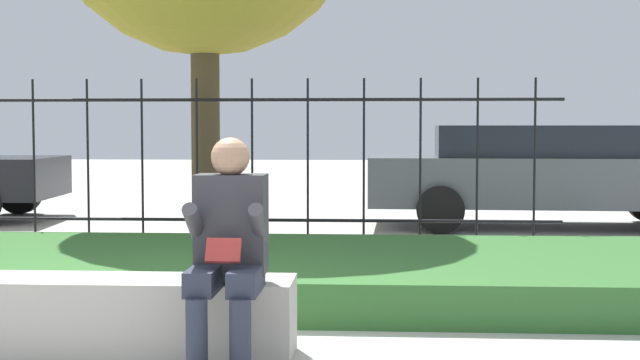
{
  "coord_description": "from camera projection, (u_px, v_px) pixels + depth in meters",
  "views": [
    {
      "loc": [
        1.24,
        -4.92,
        1.3
      ],
      "look_at": [
        0.85,
        1.33,
        0.93
      ],
      "focal_mm": 50.0,
      "sensor_mm": 36.0,
      "label": 1
    }
  ],
  "objects": [
    {
      "name": "stone_bench",
      "position": [
        97.0,
        321.0,
        5.07
      ],
      "size": [
        2.25,
        0.47,
        0.45
      ],
      "color": "#ADA89E",
      "rests_on": "ground_plane"
    },
    {
      "name": "grass_berm",
      "position": [
        218.0,
        272.0,
        7.08
      ],
      "size": [
        8.22,
        2.67,
        0.3
      ],
      "color": "#33662D",
      "rests_on": "ground_plane"
    },
    {
      "name": "car_parked_right",
      "position": [
        548.0,
        173.0,
        11.52
      ],
      "size": [
        4.74,
        1.94,
        1.32
      ],
      "rotation": [
        0.0,
        0.0,
        -0.03
      ],
      "color": "#4C5156",
      "rests_on": "ground_plane"
    },
    {
      "name": "iron_fence",
      "position": [
        252.0,
        163.0,
        9.01
      ],
      "size": [
        6.22,
        0.03,
        1.79
      ],
      "color": "black",
      "rests_on": "ground_plane"
    },
    {
      "name": "person_seated_reader",
      "position": [
        228.0,
        245.0,
        4.72
      ],
      "size": [
        0.42,
        0.73,
        1.25
      ],
      "color": "black",
      "rests_on": "ground_plane"
    },
    {
      "name": "ground_plane",
      "position": [
        156.0,
        356.0,
        5.06
      ],
      "size": [
        60.0,
        60.0,
        0.0
      ],
      "primitive_type": "plane",
      "color": "#B2AFA8"
    }
  ]
}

